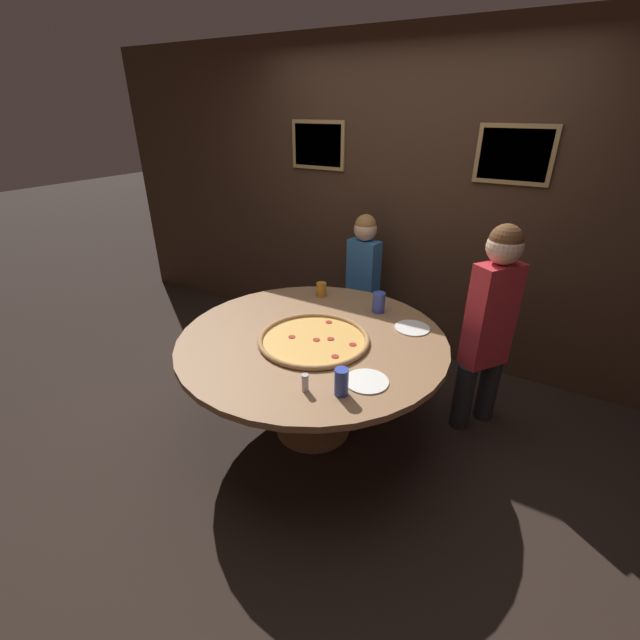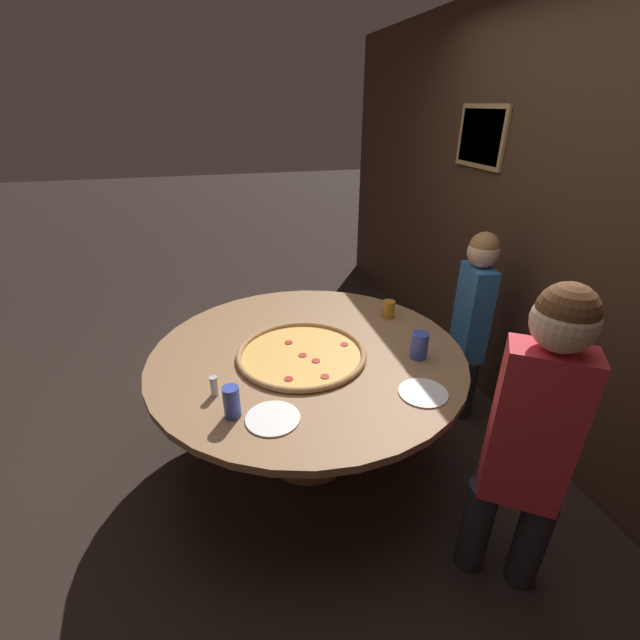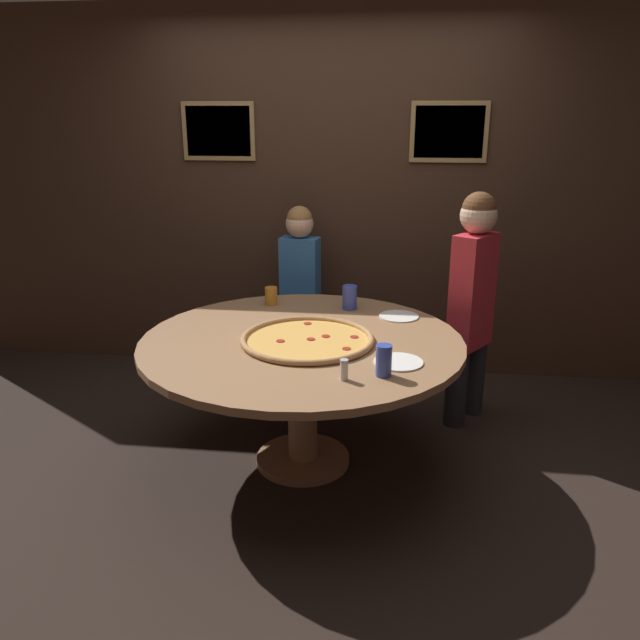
# 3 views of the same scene
# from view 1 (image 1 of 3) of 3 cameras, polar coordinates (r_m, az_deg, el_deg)

# --- Properties ---
(ground_plane) EXTENTS (24.00, 24.00, 0.00)m
(ground_plane) POSITION_cam_1_polar(r_m,az_deg,el_deg) (3.15, -0.92, -14.16)
(ground_plane) COLOR black
(back_wall) EXTENTS (6.40, 0.08, 2.60)m
(back_wall) POSITION_cam_1_polar(r_m,az_deg,el_deg) (3.77, 10.94, 14.71)
(back_wall) COLOR #3D281C
(back_wall) RESTS_ON ground_plane
(dining_table) EXTENTS (1.71, 1.71, 0.74)m
(dining_table) POSITION_cam_1_polar(r_m,az_deg,el_deg) (2.78, -1.01, -4.41)
(dining_table) COLOR #936B47
(dining_table) RESTS_ON ground_plane
(giant_pizza) EXTENTS (0.70, 0.70, 0.03)m
(giant_pizza) POSITION_cam_1_polar(r_m,az_deg,el_deg) (2.67, -0.83, -2.58)
(giant_pizza) COLOR #E5A84C
(giant_pizza) RESTS_ON dining_table
(drink_cup_by_shaker) EXTENTS (0.07, 0.07, 0.15)m
(drink_cup_by_shaker) POSITION_cam_1_polar(r_m,az_deg,el_deg) (2.17, 2.87, -8.24)
(drink_cup_by_shaker) COLOR #384CB7
(drink_cup_by_shaker) RESTS_ON dining_table
(drink_cup_near_left) EXTENTS (0.09, 0.09, 0.14)m
(drink_cup_near_left) POSITION_cam_1_polar(r_m,az_deg,el_deg) (3.05, 7.83, 2.34)
(drink_cup_near_left) COLOR #384CB7
(drink_cup_near_left) RESTS_ON dining_table
(drink_cup_front_edge) EXTENTS (0.08, 0.08, 0.11)m
(drink_cup_front_edge) POSITION_cam_1_polar(r_m,az_deg,el_deg) (3.29, 0.18, 4.08)
(drink_cup_front_edge) COLOR #BC7A23
(drink_cup_front_edge) RESTS_ON dining_table
(white_plate_far_back) EXTENTS (0.24, 0.24, 0.01)m
(white_plate_far_back) POSITION_cam_1_polar(r_m,az_deg,el_deg) (2.31, 6.23, -8.11)
(white_plate_far_back) COLOR white
(white_plate_far_back) RESTS_ON dining_table
(white_plate_right_side) EXTENTS (0.23, 0.23, 0.01)m
(white_plate_right_side) POSITION_cam_1_polar(r_m,az_deg,el_deg) (2.89, 12.20, -1.04)
(white_plate_right_side) COLOR white
(white_plate_right_side) RESTS_ON dining_table
(condiment_shaker) EXTENTS (0.04, 0.04, 0.10)m
(condiment_shaker) POSITION_cam_1_polar(r_m,az_deg,el_deg) (2.21, -2.00, -8.33)
(condiment_shaker) COLOR silver
(condiment_shaker) RESTS_ON dining_table
(diner_centre_back) EXTENTS (0.31, 0.37, 1.44)m
(diner_centre_back) POSITION_cam_1_polar(r_m,az_deg,el_deg) (2.97, 21.74, 0.01)
(diner_centre_back) COLOR #232328
(diner_centre_back) RESTS_ON ground_plane
(diner_side_right) EXTENTS (0.33, 0.19, 1.28)m
(diner_side_right) POSITION_cam_1_polar(r_m,az_deg,el_deg) (3.72, 5.76, 5.53)
(diner_side_right) COLOR #232328
(diner_side_right) RESTS_ON ground_plane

